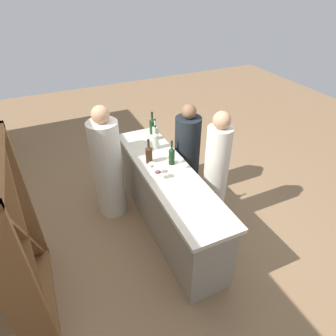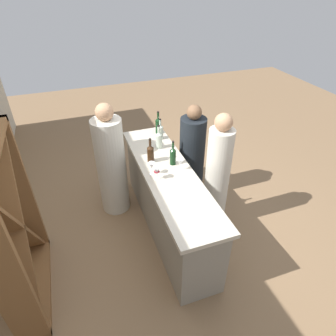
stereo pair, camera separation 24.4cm
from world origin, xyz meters
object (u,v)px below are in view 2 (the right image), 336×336
wine_bottle_rightmost_dark_green (158,125)px  wine_rack (14,230)px  person_left_guest (192,156)px  person_right_guest (111,165)px  wine_bottle_center_clear_pale (159,139)px  wine_glass_near_right (152,166)px  person_center_guest (217,177)px  wine_bottle_second_right_clear_pale (160,131)px  wine_bottle_second_left_amber_brown (151,153)px  wine_glass_near_center (157,171)px  wine_bottle_leftmost_dark_green (173,156)px  wine_glass_near_left (180,163)px

wine_bottle_rightmost_dark_green → wine_rack: bearing=125.3°
person_left_guest → person_right_guest: 1.15m
wine_bottle_center_clear_pale → wine_glass_near_right: 0.60m
wine_bottle_center_clear_pale → person_center_guest: 0.89m
person_left_guest → wine_bottle_second_right_clear_pale: bearing=-15.5°
wine_bottle_second_left_amber_brown → wine_bottle_rightmost_dark_green: size_ratio=0.96×
wine_glass_near_center → person_right_guest: 0.90m
wine_bottle_second_right_clear_pale → wine_glass_near_right: 0.85m
wine_bottle_leftmost_dark_green → wine_bottle_second_left_amber_brown: size_ratio=1.00×
wine_rack → wine_glass_near_left: size_ratio=11.83×
wine_bottle_second_left_amber_brown → person_left_guest: person_left_guest is taller
person_center_guest → person_right_guest: size_ratio=1.01×
wine_glass_near_left → wine_bottle_rightmost_dark_green: bearing=-2.8°
wine_bottle_rightmost_dark_green → person_center_guest: size_ratio=0.21×
wine_glass_near_left → person_right_guest: bearing=47.0°
wine_glass_near_left → wine_bottle_center_clear_pale: bearing=7.5°
wine_rack → wine_glass_near_left: bearing=-79.6°
wine_bottle_second_right_clear_pale → wine_glass_near_right: (-0.77, 0.36, 0.00)m
person_left_guest → wine_bottle_second_left_amber_brown: bearing=33.9°
wine_bottle_rightmost_dark_green → person_right_guest: (-0.31, 0.76, -0.32)m
person_left_guest → person_right_guest: person_right_guest is taller
wine_glass_near_left → wine_glass_near_center: wine_glass_near_center is taller
wine_rack → person_center_guest: size_ratio=1.10×
wine_glass_near_center → person_right_guest: person_right_guest is taller
wine_bottle_rightmost_dark_green → person_left_guest: size_ratio=0.23×
wine_glass_near_left → wine_glass_near_right: wine_glass_near_right is taller
wine_bottle_second_left_amber_brown → wine_glass_near_left: 0.40m
person_left_guest → wine_bottle_leftmost_dark_green: bearing=54.1°
wine_glass_near_center → person_right_guest: bearing=28.5°
wine_bottle_rightmost_dark_green → wine_bottle_second_right_clear_pale: bearing=171.0°
wine_bottle_second_left_amber_brown → wine_glass_near_right: bearing=166.0°
wine_bottle_rightmost_dark_green → wine_glass_near_left: bearing=177.2°
wine_bottle_second_left_amber_brown → wine_bottle_second_right_clear_pale: bearing=-29.8°
wine_bottle_second_left_amber_brown → wine_rack: bearing=112.2°
person_left_guest → wine_glass_near_left: bearing=64.2°
wine_bottle_rightmost_dark_green → person_left_guest: bearing=-133.1°
wine_bottle_center_clear_pale → wine_glass_near_center: size_ratio=2.06×
wine_bottle_center_clear_pale → person_center_guest: person_center_guest is taller
wine_bottle_center_clear_pale → person_left_guest: 0.64m
wine_bottle_second_right_clear_pale → wine_bottle_rightmost_dark_green: (0.17, -0.03, 0.01)m
wine_bottle_second_right_clear_pale → wine_glass_near_left: wine_bottle_second_right_clear_pale is taller
person_right_guest → wine_glass_near_center: bearing=-81.6°
wine_rack → person_center_guest: bearing=-83.7°
wine_bottle_second_left_amber_brown → person_right_guest: (0.38, 0.44, -0.31)m
wine_glass_near_left → wine_glass_near_right: (0.03, 0.34, 0.01)m
wine_bottle_second_left_amber_brown → person_left_guest: 0.87m
wine_glass_near_center → wine_glass_near_right: (0.11, 0.03, 0.01)m
wine_bottle_leftmost_dark_green → wine_bottle_second_left_amber_brown: wine_bottle_second_left_amber_brown is taller
wine_glass_near_center → wine_glass_near_right: 0.11m
wine_bottle_leftmost_dark_green → wine_glass_near_right: size_ratio=2.01×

